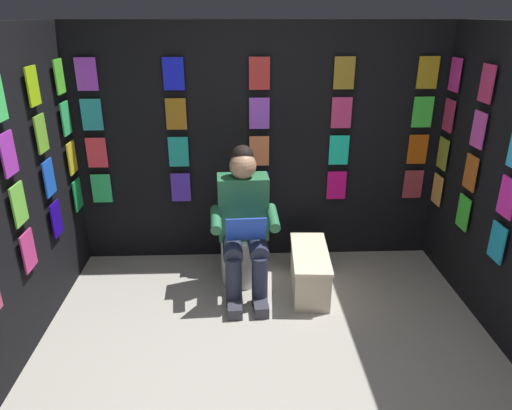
% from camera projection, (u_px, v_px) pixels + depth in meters
% --- Properties ---
extents(ground_plane, '(30.00, 30.00, 0.00)m').
position_uv_depth(ground_plane, '(273.00, 407.00, 2.72)').
color(ground_plane, '#9E998E').
extents(display_wall_back, '(3.28, 0.14, 2.08)m').
position_uv_depth(display_wall_back, '(259.00, 146.00, 4.11)').
color(display_wall_back, black).
rests_on(display_wall_back, ground).
extents(display_wall_left, '(0.14, 1.89, 2.08)m').
position_uv_depth(display_wall_left, '(500.00, 181.00, 3.26)').
color(display_wall_left, black).
rests_on(display_wall_left, ground).
extents(display_wall_right, '(0.14, 1.89, 2.08)m').
position_uv_depth(display_wall_right, '(22.00, 187.00, 3.14)').
color(display_wall_right, black).
rests_on(display_wall_right, ground).
extents(toilet, '(0.41, 0.56, 0.77)m').
position_uv_depth(toilet, '(243.00, 241.00, 3.99)').
color(toilet, white).
rests_on(toilet, ground).
extents(person_reading, '(0.54, 0.70, 1.19)m').
position_uv_depth(person_reading, '(244.00, 222.00, 3.68)').
color(person_reading, '#286B42').
rests_on(person_reading, ground).
extents(comic_longbox_near, '(0.33, 0.73, 0.35)m').
position_uv_depth(comic_longbox_near, '(310.00, 271.00, 3.82)').
color(comic_longbox_near, beige).
rests_on(comic_longbox_near, ground).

